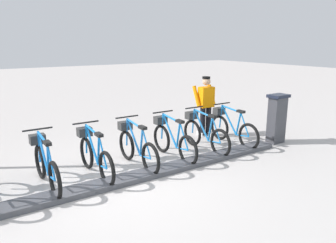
{
  "coord_description": "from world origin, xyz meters",
  "views": [
    {
      "loc": [
        -5.26,
        2.41,
        2.6
      ],
      "look_at": [
        0.5,
        -1.46,
        0.9
      ],
      "focal_mm": 35.12,
      "sensor_mm": 36.0,
      "label": 1
    }
  ],
  "objects_px": {
    "bike_docked_0": "(232,128)",
    "payment_kiosk": "(277,118)",
    "bike_docked_3": "(136,146)",
    "bike_docked_1": "(204,133)",
    "bike_docked_4": "(94,155)",
    "bike_docked_2": "(172,139)",
    "worker_near_rack": "(206,104)",
    "bike_docked_5": "(46,164)"
  },
  "relations": [
    {
      "from": "bike_docked_0",
      "to": "payment_kiosk",
      "type": "bearing_deg",
      "value": -118.72
    },
    {
      "from": "payment_kiosk",
      "to": "bike_docked_3",
      "type": "relative_size",
      "value": 0.74
    },
    {
      "from": "bike_docked_0",
      "to": "bike_docked_1",
      "type": "xyz_separation_m",
      "value": [
        0.0,
        0.93,
        0.0
      ]
    },
    {
      "from": "bike_docked_4",
      "to": "bike_docked_2",
      "type": "bearing_deg",
      "value": -90.0
    },
    {
      "from": "bike_docked_1",
      "to": "bike_docked_2",
      "type": "distance_m",
      "value": 0.93
    },
    {
      "from": "bike_docked_0",
      "to": "worker_near_rack",
      "type": "height_order",
      "value": "worker_near_rack"
    },
    {
      "from": "bike_docked_5",
      "to": "payment_kiosk",
      "type": "bearing_deg",
      "value": -95.73
    },
    {
      "from": "bike_docked_4",
      "to": "bike_docked_5",
      "type": "relative_size",
      "value": 1.0
    },
    {
      "from": "bike_docked_0",
      "to": "bike_docked_2",
      "type": "height_order",
      "value": "same"
    },
    {
      "from": "bike_docked_2",
      "to": "payment_kiosk",
      "type": "bearing_deg",
      "value": -101.13
    },
    {
      "from": "bike_docked_0",
      "to": "bike_docked_4",
      "type": "bearing_deg",
      "value": 90.0
    },
    {
      "from": "bike_docked_2",
      "to": "worker_near_rack",
      "type": "height_order",
      "value": "worker_near_rack"
    },
    {
      "from": "bike_docked_4",
      "to": "bike_docked_5",
      "type": "distance_m",
      "value": 0.93
    },
    {
      "from": "payment_kiosk",
      "to": "bike_docked_1",
      "type": "xyz_separation_m",
      "value": [
        0.57,
        1.98,
        -0.24
      ]
    },
    {
      "from": "payment_kiosk",
      "to": "worker_near_rack",
      "type": "distance_m",
      "value": 1.92
    },
    {
      "from": "bike_docked_2",
      "to": "bike_docked_4",
      "type": "bearing_deg",
      "value": 90.0
    },
    {
      "from": "bike_docked_5",
      "to": "worker_near_rack",
      "type": "height_order",
      "value": "worker_near_rack"
    },
    {
      "from": "bike_docked_0",
      "to": "bike_docked_5",
      "type": "bearing_deg",
      "value": 90.0
    },
    {
      "from": "bike_docked_5",
      "to": "worker_near_rack",
      "type": "bearing_deg",
      "value": -77.85
    },
    {
      "from": "bike_docked_3",
      "to": "bike_docked_5",
      "type": "bearing_deg",
      "value": 90.0
    },
    {
      "from": "bike_docked_5",
      "to": "worker_near_rack",
      "type": "relative_size",
      "value": 1.04
    },
    {
      "from": "worker_near_rack",
      "to": "bike_docked_2",
      "type": "bearing_deg",
      "value": 118.63
    },
    {
      "from": "bike_docked_1",
      "to": "bike_docked_2",
      "type": "bearing_deg",
      "value": 90.0
    },
    {
      "from": "bike_docked_1",
      "to": "worker_near_rack",
      "type": "xyz_separation_m",
      "value": [
        0.99,
        -0.89,
        0.48
      ]
    },
    {
      "from": "payment_kiosk",
      "to": "bike_docked_4",
      "type": "xyz_separation_m",
      "value": [
        0.57,
        4.77,
        -0.24
      ]
    },
    {
      "from": "bike_docked_4",
      "to": "bike_docked_1",
      "type": "bearing_deg",
      "value": -90.0
    },
    {
      "from": "bike_docked_4",
      "to": "worker_near_rack",
      "type": "height_order",
      "value": "worker_near_rack"
    },
    {
      "from": "payment_kiosk",
      "to": "bike_docked_4",
      "type": "relative_size",
      "value": 0.74
    },
    {
      "from": "bike_docked_1",
      "to": "bike_docked_5",
      "type": "bearing_deg",
      "value": 90.0
    },
    {
      "from": "payment_kiosk",
      "to": "bike_docked_2",
      "type": "relative_size",
      "value": 0.74
    },
    {
      "from": "payment_kiosk",
      "to": "worker_near_rack",
      "type": "relative_size",
      "value": 0.77
    },
    {
      "from": "bike_docked_1",
      "to": "bike_docked_4",
      "type": "distance_m",
      "value": 2.79
    },
    {
      "from": "bike_docked_1",
      "to": "bike_docked_5",
      "type": "distance_m",
      "value": 3.73
    },
    {
      "from": "payment_kiosk",
      "to": "bike_docked_0",
      "type": "relative_size",
      "value": 0.74
    },
    {
      "from": "bike_docked_3",
      "to": "bike_docked_4",
      "type": "relative_size",
      "value": 1.0
    },
    {
      "from": "bike_docked_3",
      "to": "worker_near_rack",
      "type": "bearing_deg",
      "value": -70.15
    },
    {
      "from": "payment_kiosk",
      "to": "bike_docked_1",
      "type": "height_order",
      "value": "payment_kiosk"
    },
    {
      "from": "bike_docked_1",
      "to": "bike_docked_5",
      "type": "xyz_separation_m",
      "value": [
        0.0,
        3.73,
        0.0
      ]
    },
    {
      "from": "bike_docked_0",
      "to": "bike_docked_2",
      "type": "bearing_deg",
      "value": 90.0
    },
    {
      "from": "bike_docked_3",
      "to": "bike_docked_5",
      "type": "distance_m",
      "value": 1.86
    },
    {
      "from": "bike_docked_0",
      "to": "bike_docked_2",
      "type": "xyz_separation_m",
      "value": [
        0.0,
        1.86,
        0.0
      ]
    },
    {
      "from": "payment_kiosk",
      "to": "bike_docked_1",
      "type": "distance_m",
      "value": 2.07
    }
  ]
}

